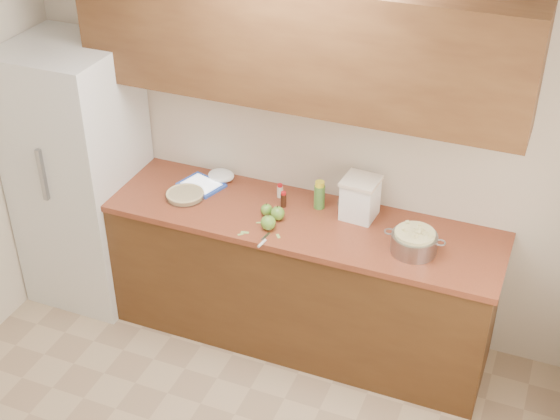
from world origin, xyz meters
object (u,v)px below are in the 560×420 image
at_px(pie, 185,195).
at_px(colander, 414,242).
at_px(flour_canister, 360,198).
at_px(tablet, 201,185).

distance_m(pie, colander, 1.46).
bearing_deg(flour_canister, pie, -169.05).
bearing_deg(flour_canister, tablet, -177.57).
bearing_deg(pie, flour_canister, 10.95).
xyz_separation_m(colander, tablet, (-1.43, 0.19, -0.05)).
relative_size(pie, flour_canister, 0.96).
height_order(flour_canister, tablet, flour_canister).
relative_size(colander, tablet, 1.12).
distance_m(pie, flour_canister, 1.10).
bearing_deg(tablet, pie, -83.25).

